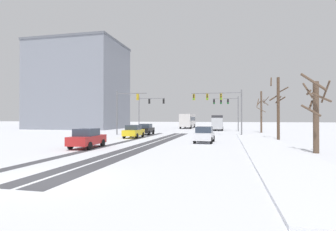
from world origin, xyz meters
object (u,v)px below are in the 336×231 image
object	(u,v)px
car_yellow_cab_second	(134,131)
car_white_third	(204,135)
office_building_far_left_block	(79,86)
box_truck_delivery	(217,122)
traffic_signal_near_right	(221,102)
traffic_signal_far_left	(148,107)
bare_tree_sidewalk_near	(316,112)
car_red_fourth	(87,138)
bare_tree_sidewalk_mid	(278,106)
bare_tree_sidewalk_far	(261,110)
traffic_signal_far_right	(228,106)
bus_oncoming	(188,120)
traffic_signal_near_left	(125,105)
car_black_lead	(146,129)

from	to	relation	value
car_yellow_cab_second	car_white_third	bearing A→B (deg)	-25.68
car_white_third	office_building_far_left_block	size ratio (longest dim) A/B	0.21
car_white_third	box_truck_delivery	bearing A→B (deg)	89.44
car_yellow_cab_second	car_white_third	world-z (taller)	same
traffic_signal_near_right	car_yellow_cab_second	size ratio (longest dim) A/B	1.73
traffic_signal_far_left	bare_tree_sidewalk_near	bearing A→B (deg)	-51.88
bare_tree_sidewalk_near	car_white_third	bearing A→B (deg)	142.55
car_red_fourth	bare_tree_sidewalk_mid	world-z (taller)	bare_tree_sidewalk_mid
bare_tree_sidewalk_far	traffic_signal_far_left	bearing A→B (deg)	-178.44
car_yellow_cab_second	bare_tree_sidewalk_far	xyz separation A→B (m)	(17.15, 15.71, 2.97)
traffic_signal_far_right	bus_oncoming	bearing A→B (deg)	125.60
car_yellow_cab_second	office_building_far_left_block	world-z (taller)	office_building_far_left_block
traffic_signal_near_left	car_black_lead	size ratio (longest dim) A/B	1.56
traffic_signal_near_right	box_truck_delivery	world-z (taller)	traffic_signal_near_right
traffic_signal_near_left	car_yellow_cab_second	world-z (taller)	traffic_signal_near_left
traffic_signal_far_right	bare_tree_sidewalk_far	size ratio (longest dim) A/B	0.92
bus_oncoming	car_white_third	bearing A→B (deg)	-79.02
car_black_lead	bare_tree_sidewalk_near	distance (m)	24.99
traffic_signal_far_left	bare_tree_sidewalk_far	xyz separation A→B (m)	(19.94, 0.54, -0.81)
traffic_signal_far_left	car_red_fourth	world-z (taller)	traffic_signal_far_left
traffic_signal_near_right	box_truck_delivery	distance (m)	16.06
car_white_third	traffic_signal_far_left	bearing A→B (deg)	121.52
traffic_signal_far_right	box_truck_delivery	bearing A→B (deg)	118.37
car_black_lead	traffic_signal_far_left	bearing A→B (deg)	105.26
traffic_signal_far_right	box_truck_delivery	xyz separation A→B (m)	(-2.13, 3.94, -3.11)
car_yellow_cab_second	bare_tree_sidewalk_near	distance (m)	20.86
traffic_signal_near_right	bare_tree_sidewalk_mid	distance (m)	9.06
bus_oncoming	bare_tree_sidewalk_mid	world-z (taller)	bare_tree_sidewalk_mid
car_yellow_cab_second	bus_oncoming	world-z (taller)	bus_oncoming
traffic_signal_far_right	car_yellow_cab_second	bearing A→B (deg)	-121.68
car_yellow_cab_second	bare_tree_sidewalk_far	size ratio (longest dim) A/B	0.59
car_yellow_cab_second	bare_tree_sidewalk_near	xyz separation A→B (m)	(17.66, -10.90, 2.12)
traffic_signal_near_left	traffic_signal_far_right	size ratio (longest dim) A/B	1.00
car_black_lead	bare_tree_sidewalk_far	distance (m)	20.11
traffic_signal_far_left	car_yellow_cab_second	distance (m)	15.87
traffic_signal_near_right	bare_tree_sidewalk_mid	size ratio (longest dim) A/B	0.98
traffic_signal_far_right	office_building_far_left_block	size ratio (longest dim) A/B	0.32
car_black_lead	traffic_signal_far_right	bearing A→B (deg)	46.33
traffic_signal_far_left	office_building_far_left_block	size ratio (longest dim) A/B	0.32
car_white_third	bus_oncoming	xyz separation A→B (m)	(-7.09, 36.53, 1.18)
bare_tree_sidewalk_mid	bare_tree_sidewalk_far	bearing A→B (deg)	90.28
bare_tree_sidewalk_near	traffic_signal_far_right	bearing A→B (deg)	101.47
car_black_lead	car_red_fourth	bearing A→B (deg)	-88.55
traffic_signal_far_right	car_white_third	size ratio (longest dim) A/B	1.56
traffic_signal_near_left	bare_tree_sidewalk_mid	distance (m)	20.86
car_white_third	traffic_signal_near_right	bearing A→B (deg)	83.26
traffic_signal_near_left	office_building_far_left_block	world-z (taller)	office_building_far_left_block
traffic_signal_far_right	bare_tree_sidewalk_mid	world-z (taller)	bare_tree_sidewalk_mid
car_red_fourth	box_truck_delivery	distance (m)	35.52
traffic_signal_far_right	traffic_signal_near_right	bearing A→B (deg)	-95.02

